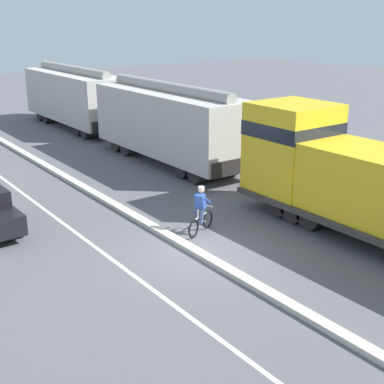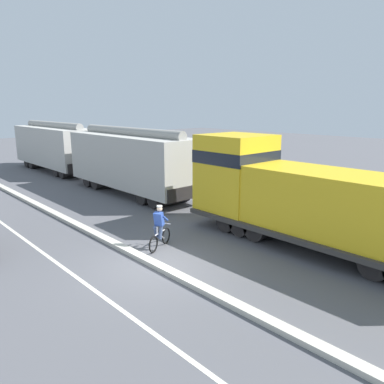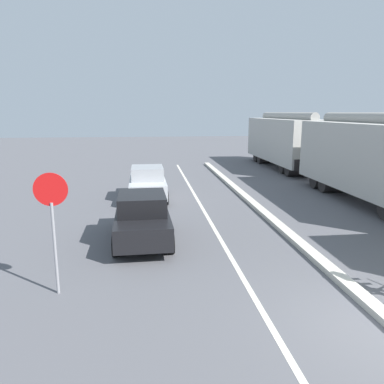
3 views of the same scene
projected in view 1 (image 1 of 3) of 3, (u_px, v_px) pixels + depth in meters
name	position (u px, v px, depth m)	size (l,w,h in m)	color
ground_plane	(195.00, 253.00, 17.34)	(120.00, 120.00, 0.00)	#56565B
median_curb	(108.00, 202.00, 21.92)	(0.36, 36.00, 0.16)	beige
lane_stripe	(53.00, 216.00, 20.60)	(0.14, 36.00, 0.01)	silver
locomotive	(368.00, 187.00, 18.15)	(3.10, 11.61, 4.20)	gold
hopper_car_lead	(169.00, 124.00, 27.40)	(2.90, 10.60, 4.18)	#B1AFA7
hopper_car_middle	(74.00, 97.00, 36.30)	(2.90, 10.60, 4.18)	#B6B3AB
cyclist	(201.00, 211.00, 18.72)	(1.58, 0.79, 1.71)	black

